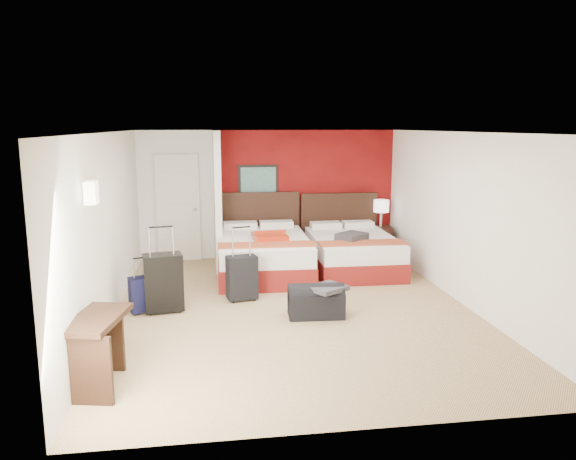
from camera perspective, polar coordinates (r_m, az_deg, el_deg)
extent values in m
plane|color=tan|center=(8.00, 0.56, -8.13)|extent=(6.50, 6.50, 0.00)
cube|color=white|center=(10.88, -2.05, 3.69)|extent=(5.00, 0.04, 2.50)
cube|color=white|center=(7.72, -18.10, 0.21)|extent=(0.04, 6.50, 2.50)
cube|color=black|center=(10.76, -3.09, 5.21)|extent=(0.78, 0.03, 0.58)
cube|color=white|center=(6.14, -19.67, 3.66)|extent=(0.12, 0.20, 0.24)
cube|color=maroon|center=(10.96, 1.87, 3.75)|extent=(3.50, 0.04, 2.50)
cube|color=silver|center=(10.18, -7.27, 3.12)|extent=(0.12, 1.20, 2.50)
cube|color=silver|center=(10.81, -11.28, 2.24)|extent=(0.82, 0.06, 2.05)
cube|color=white|center=(9.70, -2.57, -2.68)|extent=(1.62, 2.27, 0.67)
cube|color=white|center=(10.07, 6.68, -2.38)|extent=(1.49, 2.11, 0.63)
cube|color=#AA270E|center=(9.53, -1.93, -0.56)|extent=(0.63, 0.82, 0.10)
cube|color=#37373C|center=(9.68, 6.61, -0.66)|extent=(0.62, 0.61, 0.12)
cube|color=black|center=(11.07, 9.50, -1.26)|extent=(0.50, 0.50, 0.62)
cylinder|color=white|center=(10.96, 9.59, 1.69)|extent=(0.37, 0.37, 0.53)
cube|color=black|center=(7.97, -12.77, -5.48)|extent=(0.58, 0.42, 0.80)
cube|color=black|center=(8.32, -4.79, -5.08)|extent=(0.48, 0.36, 0.65)
cube|color=black|center=(8.03, -14.78, -6.61)|extent=(0.40, 0.33, 0.49)
cube|color=black|center=(7.65, 2.91, -7.54)|extent=(0.78, 0.45, 0.38)
cube|color=#3E3F44|center=(7.56, 4.12, -6.00)|extent=(0.61, 0.58, 0.06)
cube|color=black|center=(5.95, -18.99, -11.80)|extent=(0.62, 0.96, 0.74)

